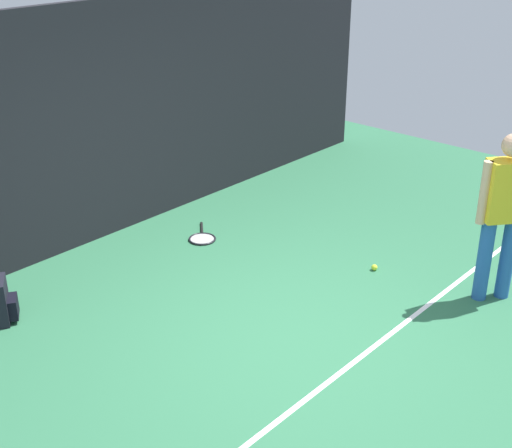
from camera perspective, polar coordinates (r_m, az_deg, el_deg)
ground_plane at (r=6.50m, az=2.65°, el=-9.02°), size 12.00×12.00×0.00m
back_fence at (r=7.99m, az=-14.13°, el=7.46°), size 10.00×0.10×2.68m
court_line at (r=6.18m, az=7.61°, el=-11.29°), size 9.00×0.05×0.00m
tennis_player at (r=7.04m, az=19.44°, el=1.20°), size 0.45×0.42×1.70m
tennis_racket at (r=8.27m, az=-4.39°, el=-1.13°), size 0.55×0.57×0.03m
tennis_ball_near_player at (r=7.66m, az=9.58°, el=-3.49°), size 0.07×0.07×0.07m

